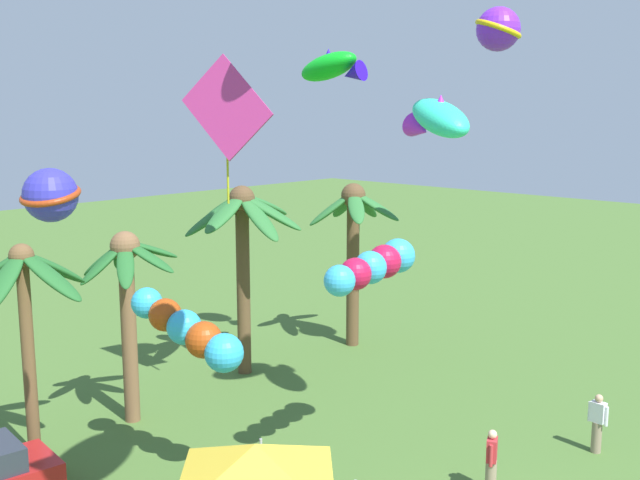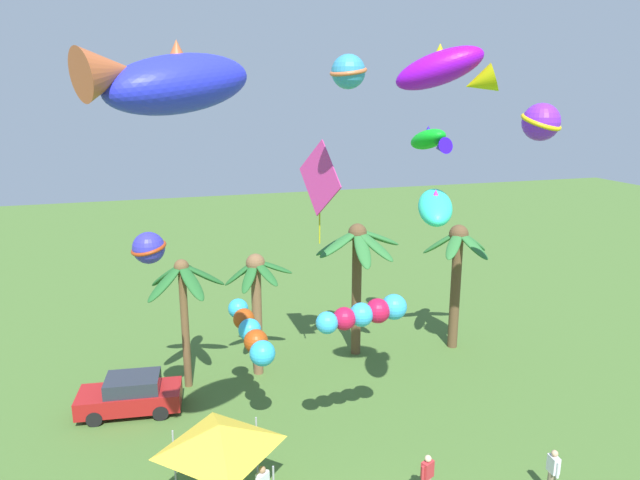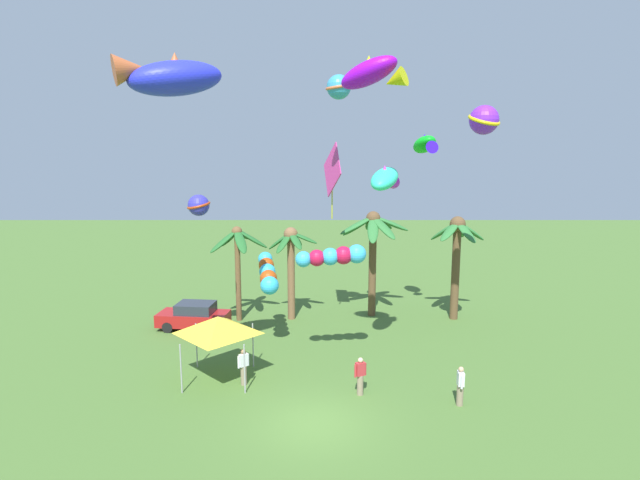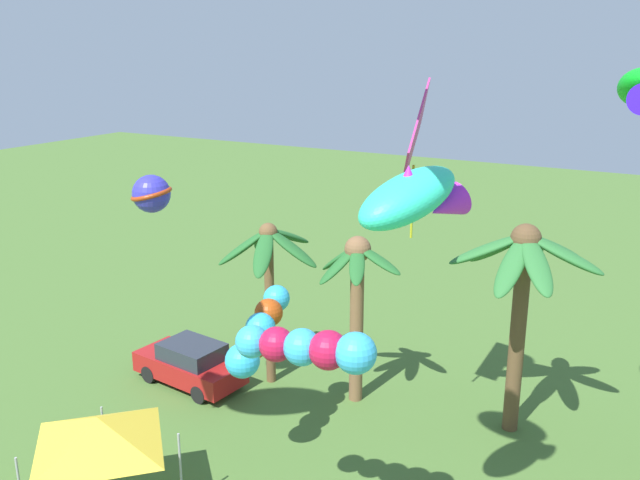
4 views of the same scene
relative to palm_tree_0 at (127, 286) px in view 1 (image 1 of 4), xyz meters
The scene contains 14 objects.
palm_tree_0 is the anchor object (origin of this frame).
palm_tree_1 9.78m from the palm_tree_0, ahead, with size 3.33×3.59×6.20m.
palm_tree_2 3.12m from the palm_tree_0, behind, with size 3.41×3.67×5.65m.
palm_tree_3 5.04m from the palm_tree_0, ahead, with size 4.33×4.07×6.42m.
spectator_0 13.23m from the palm_tree_0, 56.02° to the right, with size 0.26×0.55×1.59m.
spectator_2 10.80m from the palm_tree_0, 71.05° to the right, with size 0.50×0.37×1.59m.
festival_tent 8.87m from the palm_tree_0, 107.80° to the right, with size 2.86×2.86×2.85m.
kite_diamond_0 5.67m from the palm_tree_0, 34.81° to the right, with size 0.89×2.92×4.17m.
kite_fish_1 9.81m from the palm_tree_0, ahead, with size 1.34×2.64×1.33m.
kite_ball_3 6.87m from the palm_tree_0, 135.02° to the right, with size 1.54×1.54×1.06m.
kite_tube_4 4.22m from the palm_tree_0, 103.06° to the right, with size 1.29×3.19×1.68m.
kite_tube_6 7.49m from the palm_tree_0, 71.71° to the right, with size 3.17×0.97×0.99m.
kite_fish_8 9.69m from the palm_tree_0, 57.69° to the right, with size 1.88×2.65×1.38m.
kite_ball_9 13.09m from the palm_tree_0, 34.74° to the right, with size 1.94×1.93×1.30m.
Camera 1 is at (-12.74, -5.96, 8.89)m, focal length 42.12 mm.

